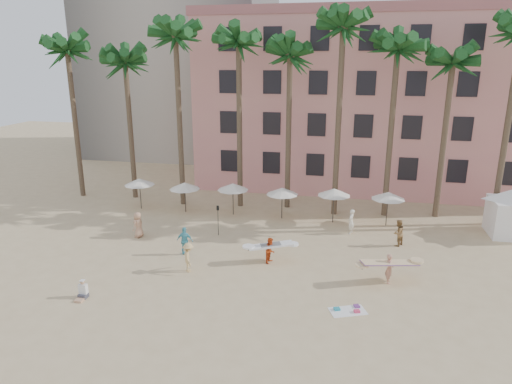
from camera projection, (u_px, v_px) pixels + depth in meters
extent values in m
plane|color=#D1B789|center=(265.00, 297.00, 24.24)|extent=(120.00, 120.00, 0.00)
cube|color=#E4978B|center=(384.00, 103.00, 45.03)|extent=(35.00, 14.00, 16.00)
cylinder|color=brown|center=(75.00, 125.00, 40.44)|extent=(0.44, 0.44, 13.00)
cylinder|color=brown|center=(131.00, 132.00, 40.06)|extent=(0.44, 0.44, 12.00)
cylinder|color=brown|center=(180.00, 124.00, 37.86)|extent=(0.44, 0.44, 14.00)
cylinder|color=brown|center=(239.00, 127.00, 37.41)|extent=(0.44, 0.44, 13.50)
cylinder|color=brown|center=(288.00, 134.00, 37.24)|extent=(0.44, 0.44, 12.50)
cylinder|color=brown|center=(338.00, 125.00, 35.23)|extent=(0.44, 0.44, 14.50)
cylinder|color=brown|center=(391.00, 135.00, 35.13)|extent=(0.44, 0.44, 13.00)
cylinder|color=brown|center=(444.00, 142.00, 34.95)|extent=(0.44, 0.44, 12.00)
cylinder|color=brown|center=(506.00, 133.00, 32.94)|extent=(0.44, 0.44, 14.00)
cylinder|color=#332B23|center=(140.00, 194.00, 38.19)|extent=(0.07, 0.07, 2.50)
cone|color=white|center=(139.00, 182.00, 37.88)|extent=(2.50, 2.50, 0.55)
cylinder|color=#332B23|center=(185.00, 198.00, 37.32)|extent=(0.07, 0.07, 2.40)
cone|color=white|center=(185.00, 186.00, 37.03)|extent=(2.50, 2.50, 0.55)
cylinder|color=#332B23|center=(233.00, 200.00, 36.71)|extent=(0.07, 0.07, 2.50)
cone|color=white|center=(233.00, 187.00, 36.40)|extent=(2.50, 2.50, 0.55)
cylinder|color=#332B23|center=(282.00, 204.00, 35.84)|extent=(0.07, 0.07, 2.40)
cone|color=white|center=(282.00, 191.00, 35.55)|extent=(2.50, 2.50, 0.55)
cylinder|color=#332B23|center=(333.00, 206.00, 34.93)|extent=(0.07, 0.07, 2.60)
cone|color=white|center=(334.00, 192.00, 34.61)|extent=(2.50, 2.50, 0.55)
cylinder|color=#332B23|center=(387.00, 210.00, 34.35)|extent=(0.07, 0.07, 2.50)
cone|color=white|center=(388.00, 196.00, 34.04)|extent=(2.50, 2.50, 0.55)
cube|color=white|center=(512.00, 218.00, 32.41)|extent=(3.02, 3.02, 2.60)
cube|color=white|center=(348.00, 311.00, 22.87)|extent=(2.04, 1.61, 0.02)
cube|color=teal|center=(337.00, 309.00, 22.96)|extent=(0.37, 0.34, 0.10)
cube|color=#E13E65|center=(357.00, 311.00, 22.73)|extent=(0.34, 0.31, 0.12)
cube|color=#733683|center=(357.00, 306.00, 23.25)|extent=(0.35, 0.38, 0.08)
imported|color=tan|center=(389.00, 268.00, 25.58)|extent=(0.44, 0.65, 1.74)
cube|color=beige|center=(390.00, 263.00, 25.48)|extent=(3.34, 1.96, 0.39)
imported|color=#D54616|center=(271.00, 250.00, 28.18)|extent=(0.77, 0.90, 1.61)
cube|color=white|center=(271.00, 245.00, 28.09)|extent=(2.86, 1.65, 0.29)
imported|color=tan|center=(138.00, 225.00, 32.14)|extent=(0.80, 1.02, 1.85)
imported|color=olive|center=(398.00, 233.00, 30.66)|extent=(1.09, 1.13, 1.83)
imported|color=white|center=(351.00, 222.00, 32.79)|extent=(0.62, 0.77, 1.83)
imported|color=#DAB474|center=(188.00, 257.00, 26.94)|extent=(1.08, 1.33, 1.80)
imported|color=#57BBCC|center=(185.00, 241.00, 29.28)|extent=(1.10, 0.48, 1.86)
cylinder|color=black|center=(218.00, 221.00, 32.45)|extent=(0.04, 0.04, 2.10)
cube|color=black|center=(218.00, 208.00, 32.17)|extent=(0.18, 0.03, 0.35)
cube|color=#3F3F4C|center=(83.00, 296.00, 24.13)|extent=(0.44, 0.41, 0.24)
cube|color=tan|center=(80.00, 300.00, 23.83)|extent=(0.39, 0.44, 0.12)
cube|color=white|center=(83.00, 289.00, 24.07)|extent=(0.43, 0.26, 0.54)
sphere|color=tan|center=(82.00, 282.00, 23.96)|extent=(0.24, 0.24, 0.24)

